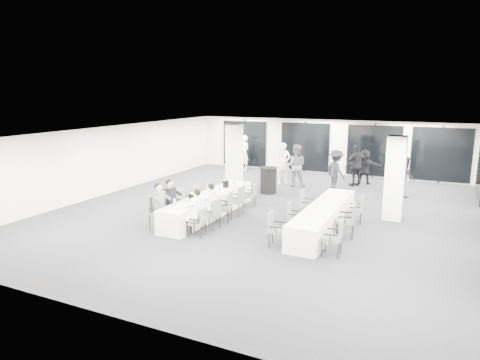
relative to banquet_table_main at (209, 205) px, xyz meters
The scene contains 43 objects.
room 3.57m from the banquet_table_main, 45.04° to the left, with size 14.04×16.04×2.84m.
column_left 4.80m from the banquet_table_main, 105.64° to the left, with size 0.60×0.60×2.80m, color white.
column_right 6.27m from the banquet_table_main, 21.96° to the left, with size 0.60×0.60×2.80m, color white.
banquet_table_main is the anchor object (origin of this frame).
banquet_table_side 3.93m from the banquet_table_main, ahead, with size 0.90×5.00×0.75m, color white.
cocktail_table 4.06m from the banquet_table_main, 81.80° to the left, with size 0.79×0.79×1.09m.
chair_main_left_near 2.06m from the banquet_table_main, 114.24° to the right, with size 0.58×0.63×1.03m.
chair_main_left_second 1.52m from the banquet_table_main, 123.51° to the right, with size 0.54×0.58×0.95m.
chair_main_left_mid 0.93m from the banquet_table_main, 155.58° to the right, with size 0.56×0.60×0.96m.
chair_main_left_fourth 1.06m from the banquet_table_main, 141.97° to the left, with size 0.46×0.52×0.88m.
chair_main_left_far 1.82m from the banquet_table_main, 117.05° to the left, with size 0.48×0.52×0.86m.
chair_main_right_near 2.19m from the banquet_table_main, 67.79° to the right, with size 0.50×0.54×0.88m.
chair_main_right_second 1.48m from the banquet_table_main, 55.61° to the right, with size 0.51×0.56×0.95m.
chair_main_right_mid 0.92m from the banquet_table_main, 22.65° to the right, with size 0.58×0.61×0.96m.
chair_main_right_fourth 1.00m from the banquet_table_main, 30.90° to the left, with size 0.55×0.61×1.02m.
chair_main_right_far 1.92m from the banquet_table_main, 64.47° to the left, with size 0.51×0.54×0.86m.
chair_side_left_near 3.58m from the banquet_table_main, 30.02° to the right, with size 0.54×0.58×0.96m.
chair_side_left_mid 3.12m from the banquet_table_main, ahead, with size 0.49×0.53×0.86m.
chair_side_left_far 3.29m from the banquet_table_main, 19.66° to the left, with size 0.52×0.57×0.96m.
chair_side_right_near 5.10m from the banquet_table_main, 20.83° to the right, with size 0.53×0.58×0.98m.
chair_side_right_mid 4.77m from the banquet_table_main, ahead, with size 0.60×0.64×1.03m.
chair_side_right_far 4.94m from the banquet_table_main, 15.58° to the left, with size 0.53×0.56×0.89m.
seated_guest_a 2.02m from the banquet_table_main, 109.81° to the right, with size 0.50×0.38×1.44m.
seated_guest_b 1.48m from the banquet_table_main, 118.14° to the right, with size 0.50×0.38×1.44m.
seated_guest_c 2.19m from the banquet_table_main, 71.83° to the right, with size 0.50×0.38×1.44m.
seated_guest_d 1.45m from the banquet_table_main, 61.14° to the right, with size 0.50×0.38×1.44m.
standing_guest_a 6.20m from the banquet_table_main, 85.69° to the left, with size 0.78×0.63×2.15m, color white.
standing_guest_b 5.90m from the banquet_table_main, 78.18° to the left, with size 1.04×0.63×2.15m, color #5B5D62.
standing_guest_c 6.46m from the banquet_table_main, 61.91° to the left, with size 1.30×0.66×2.01m, color black.
standing_guest_d 7.87m from the banquet_table_main, 62.17° to the left, with size 1.26×0.71×2.15m, color black.
standing_guest_e 7.83m from the banquet_table_main, 46.06° to the left, with size 0.91×0.55×1.88m, color white.
standing_guest_f 8.59m from the banquet_table_main, 62.91° to the left, with size 1.68×0.65×1.83m, color black.
standing_guest_g 8.92m from the banquet_table_main, 107.20° to the left, with size 0.78×0.63×2.13m, color white.
standing_guest_h 8.22m from the banquet_table_main, 45.09° to the left, with size 0.91×0.55×1.88m, color black.
ice_bucket_near 1.08m from the banquet_table_main, 95.16° to the right, with size 0.22×0.22×0.25m, color black.
ice_bucket_far 1.34m from the banquet_table_main, 90.12° to the left, with size 0.23×0.23×0.26m, color black.
water_bottle_a 1.87m from the banquet_table_main, 96.46° to the right, with size 0.08×0.08×0.24m, color silver.
water_bottle_b 0.79m from the banquet_table_main, 83.17° to the left, with size 0.06×0.06×0.20m, color silver.
water_bottle_c 1.86m from the banquet_table_main, 87.72° to the left, with size 0.07×0.07×0.21m, color silver.
plate_a 1.34m from the banquet_table_main, 90.27° to the right, with size 0.21×0.21×0.03m.
plate_b 1.73m from the banquet_table_main, 87.11° to the right, with size 0.22×0.22×0.03m.
plate_c 0.69m from the banquet_table_main, 76.14° to the right, with size 0.19×0.19×0.03m.
wine_glass 2.09m from the banquet_table_main, 86.45° to the right, with size 0.08×0.08×0.22m.
Camera 1 is at (5.52, -13.67, 4.20)m, focal length 32.00 mm.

